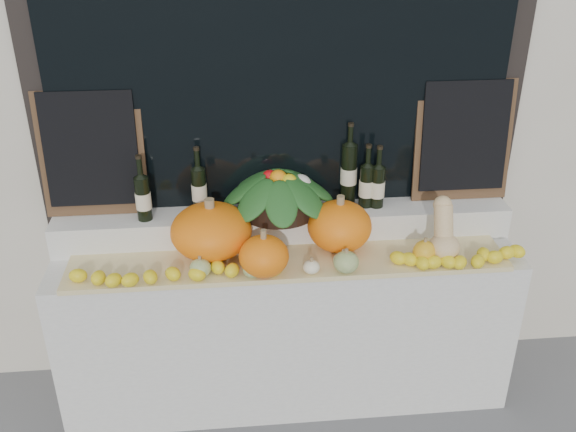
{
  "coord_description": "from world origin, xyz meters",
  "views": [
    {
      "loc": [
        -0.26,
        -1.2,
        2.51
      ],
      "look_at": [
        0.0,
        1.45,
        1.12
      ],
      "focal_mm": 40.0,
      "sensor_mm": 36.0,
      "label": 1
    }
  ],
  "objects_px": {
    "pumpkin_left": "(211,231)",
    "butternut_squash": "(444,234)",
    "pumpkin_right": "(340,226)",
    "wine_bottle_tall": "(349,173)",
    "produce_bowl": "(278,191)"
  },
  "relations": [
    {
      "from": "butternut_squash",
      "to": "wine_bottle_tall",
      "type": "relative_size",
      "value": 0.68
    },
    {
      "from": "pumpkin_left",
      "to": "butternut_squash",
      "type": "height_order",
      "value": "butternut_squash"
    },
    {
      "from": "pumpkin_right",
      "to": "butternut_squash",
      "type": "height_order",
      "value": "butternut_squash"
    },
    {
      "from": "pumpkin_right",
      "to": "wine_bottle_tall",
      "type": "relative_size",
      "value": 0.74
    },
    {
      "from": "produce_bowl",
      "to": "wine_bottle_tall",
      "type": "relative_size",
      "value": 1.4
    },
    {
      "from": "pumpkin_left",
      "to": "produce_bowl",
      "type": "xyz_separation_m",
      "value": [
        0.34,
        0.17,
        0.12
      ]
    },
    {
      "from": "pumpkin_right",
      "to": "produce_bowl",
      "type": "xyz_separation_m",
      "value": [
        -0.28,
        0.16,
        0.12
      ]
    },
    {
      "from": "pumpkin_right",
      "to": "wine_bottle_tall",
      "type": "distance_m",
      "value": 0.31
    },
    {
      "from": "produce_bowl",
      "to": "butternut_squash",
      "type": "bearing_deg",
      "value": -20.88
    },
    {
      "from": "wine_bottle_tall",
      "to": "butternut_squash",
      "type": "bearing_deg",
      "value": -42.77
    },
    {
      "from": "pumpkin_right",
      "to": "produce_bowl",
      "type": "bearing_deg",
      "value": 150.2
    },
    {
      "from": "pumpkin_left",
      "to": "produce_bowl",
      "type": "height_order",
      "value": "produce_bowl"
    },
    {
      "from": "pumpkin_left",
      "to": "pumpkin_right",
      "type": "distance_m",
      "value": 0.62
    },
    {
      "from": "pumpkin_right",
      "to": "wine_bottle_tall",
      "type": "bearing_deg",
      "value": 71.31
    },
    {
      "from": "produce_bowl",
      "to": "wine_bottle_tall",
      "type": "bearing_deg",
      "value": 11.92
    }
  ]
}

